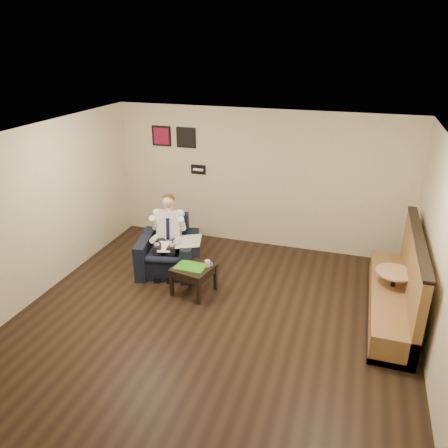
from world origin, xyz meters
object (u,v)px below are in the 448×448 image
(seated_man, at_px, (166,241))
(coffee_mug, at_px, (207,263))
(side_table, at_px, (194,279))
(cafe_table, at_px, (392,291))
(green_folder, at_px, (191,266))
(smartphone, at_px, (202,263))
(armchair, at_px, (168,247))
(banquette, at_px, (394,277))

(seated_man, distance_m, coffee_mug, 0.99)
(side_table, relative_size, cafe_table, 0.85)
(green_folder, relative_size, smartphone, 3.21)
(armchair, distance_m, side_table, 0.96)
(coffee_mug, distance_m, banquette, 2.95)
(green_folder, distance_m, coffee_mug, 0.28)
(side_table, xyz_separation_m, coffee_mug, (0.22, 0.09, 0.30))
(banquette, bearing_deg, armchair, 176.37)
(smartphone, xyz_separation_m, cafe_table, (3.07, 0.26, -0.14))
(seated_man, xyz_separation_m, side_table, (0.70, -0.44, -0.43))
(smartphone, bearing_deg, seated_man, -177.74)
(side_table, relative_size, green_folder, 1.22)
(green_folder, height_order, banquette, banquette)
(side_table, xyz_separation_m, cafe_table, (3.16, 0.43, 0.11))
(armchair, distance_m, coffee_mug, 1.06)
(side_table, xyz_separation_m, green_folder, (-0.04, -0.01, 0.25))
(seated_man, height_order, banquette, seated_man)
(coffee_mug, height_order, cafe_table, cafe_table)
(side_table, relative_size, banquette, 0.23)
(green_folder, bearing_deg, smartphone, 54.10)
(seated_man, distance_m, cafe_table, 3.88)
(seated_man, relative_size, banquette, 0.52)
(armchair, xyz_separation_m, banquette, (3.88, -0.25, 0.18))
(armchair, bearing_deg, coffee_mug, -39.30)
(armchair, relative_size, side_table, 1.70)
(side_table, height_order, banquette, banquette)
(side_table, distance_m, banquette, 3.20)
(side_table, relative_size, smartphone, 3.93)
(green_folder, height_order, coffee_mug, coffee_mug)
(armchair, height_order, green_folder, armchair)
(armchair, bearing_deg, cafe_table, -14.50)
(smartphone, bearing_deg, coffee_mug, -7.10)
(armchair, relative_size, cafe_table, 1.44)
(green_folder, relative_size, cafe_table, 0.69)
(green_folder, bearing_deg, coffee_mug, 21.75)
(coffee_mug, height_order, banquette, banquette)
(smartphone, distance_m, cafe_table, 3.09)
(armchair, relative_size, smartphone, 6.67)
(banquette, bearing_deg, cafe_table, 84.43)
(armchair, xyz_separation_m, smartphone, (0.82, -0.41, 0.00))
(coffee_mug, relative_size, smartphone, 0.68)
(green_folder, xyz_separation_m, smartphone, (0.13, 0.17, -0.00))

